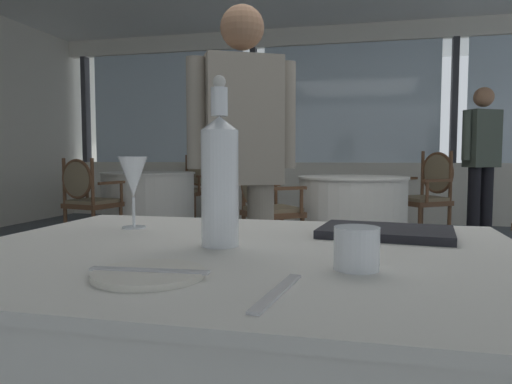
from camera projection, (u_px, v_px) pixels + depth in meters
ground_plane at (316, 319)px, 2.75m from camera, size 14.84×14.84×0.00m
window_wall_far at (349, 144)px, 6.83m from camera, size 9.03×0.14×2.79m
side_plate at (149, 274)px, 0.77m from camera, size 0.18×0.18×0.01m
butter_knife at (149, 271)px, 0.77m from camera, size 0.20×0.03×0.00m
dinner_fork at (277, 292)px, 0.67m from camera, size 0.04×0.20×0.00m
water_bottle at (220, 177)px, 1.02m from camera, size 0.08×0.08×0.37m
wine_glass at (133, 178)px, 1.28m from camera, size 0.08×0.08×0.19m
water_tumbler at (357, 248)px, 0.81m from camera, size 0.08×0.08×0.07m
menu_book at (386, 232)px, 1.16m from camera, size 0.33×0.25×0.02m
background_table_0 at (352, 214)px, 4.69m from camera, size 1.08×1.08×0.74m
dining_chair_0_0 at (264, 201)px, 4.28m from camera, size 0.65×0.66×0.93m
dining_chair_0_1 at (428, 190)px, 5.07m from camera, size 0.65×0.66×1.00m
background_table_1 at (149, 202)px, 5.92m from camera, size 1.16×1.16×0.74m
dining_chair_1_0 at (87, 195)px, 5.01m from camera, size 0.61×0.55×0.92m
dining_chair_1_1 at (194, 183)px, 6.81m from camera, size 0.61×0.55×0.96m
diner_person_0 at (482, 154)px, 5.16m from camera, size 0.46×0.37×1.68m
diner_person_1 at (242, 157)px, 2.27m from camera, size 0.48×0.35×1.64m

